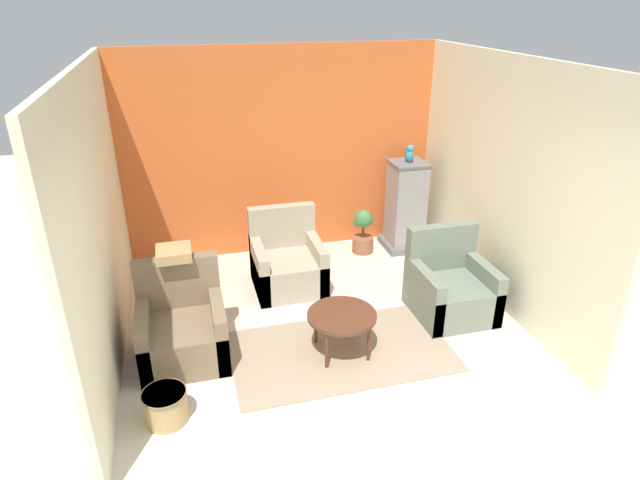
{
  "coord_description": "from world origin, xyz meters",
  "views": [
    {
      "loc": [
        -1.3,
        -2.95,
        3.28
      ],
      "look_at": [
        0.0,
        1.88,
        0.95
      ],
      "focal_mm": 30.0,
      "sensor_mm": 36.0,
      "label": 1
    }
  ],
  "objects": [
    {
      "name": "ground_plane",
      "position": [
        0.0,
        0.0,
        0.0
      ],
      "size": [
        20.0,
        20.0,
        0.0
      ],
      "primitive_type": "plane",
      "color": "beige",
      "rests_on": "ground"
    },
    {
      "name": "wall_back_accent",
      "position": [
        0.0,
        3.8,
        1.36
      ],
      "size": [
        4.24,
        0.06,
        2.73
      ],
      "color": "orange",
      "rests_on": "ground_plane"
    },
    {
      "name": "wall_left",
      "position": [
        -2.09,
        1.88,
        1.36
      ],
      "size": [
        0.06,
        3.77,
        2.73
      ],
      "color": "beige",
      "rests_on": "ground_plane"
    },
    {
      "name": "wall_right",
      "position": [
        2.09,
        1.88,
        1.36
      ],
      "size": [
        0.06,
        3.77,
        2.73
      ],
      "color": "beige",
      "rests_on": "ground_plane"
    },
    {
      "name": "area_rug",
      "position": [
        0.05,
        1.24,
        0.01
      ],
      "size": [
        2.18,
        1.24,
        0.01
      ],
      "color": "gray",
      "rests_on": "ground_plane"
    },
    {
      "name": "coffee_table",
      "position": [
        0.05,
        1.24,
        0.4
      ],
      "size": [
        0.68,
        0.68,
        0.45
      ],
      "color": "#512D1E",
      "rests_on": "ground_plane"
    },
    {
      "name": "armchair_left",
      "position": [
        -1.46,
        1.59,
        0.29
      ],
      "size": [
        0.82,
        0.81,
        0.94
      ],
      "color": "#7A664C",
      "rests_on": "ground_plane"
    },
    {
      "name": "armchair_right",
      "position": [
        1.43,
        1.64,
        0.29
      ],
      "size": [
        0.82,
        0.81,
        0.94
      ],
      "color": "slate",
      "rests_on": "ground_plane"
    },
    {
      "name": "armchair_middle",
      "position": [
        -0.19,
        2.68,
        0.29
      ],
      "size": [
        0.82,
        0.81,
        0.94
      ],
      "color": "tan",
      "rests_on": "ground_plane"
    },
    {
      "name": "birdcage",
      "position": [
        1.62,
        3.36,
        0.6
      ],
      "size": [
        0.57,
        0.57,
        1.24
      ],
      "color": "slate",
      "rests_on": "ground_plane"
    },
    {
      "name": "parrot",
      "position": [
        1.62,
        3.36,
        1.35
      ],
      "size": [
        0.11,
        0.2,
        0.24
      ],
      "color": "teal",
      "rests_on": "birdcage"
    },
    {
      "name": "potted_plant",
      "position": [
        1.01,
        3.35,
        0.31
      ],
      "size": [
        0.29,
        0.29,
        0.62
      ],
      "color": "brown",
      "rests_on": "ground_plane"
    },
    {
      "name": "wicker_basket",
      "position": [
        -1.65,
        0.72,
        0.15
      ],
      "size": [
        0.37,
        0.37,
        0.29
      ],
      "color": "tan",
      "rests_on": "ground_plane"
    },
    {
      "name": "throw_pillow",
      "position": [
        -1.46,
        1.88,
        0.99
      ],
      "size": [
        0.33,
        0.33,
        0.1
      ],
      "color": "tan",
      "rests_on": "armchair_left"
    }
  ]
}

